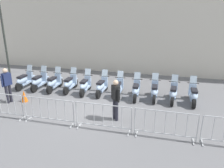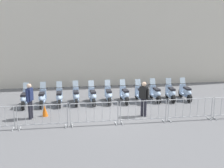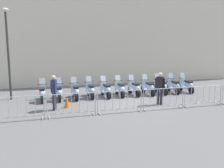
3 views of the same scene
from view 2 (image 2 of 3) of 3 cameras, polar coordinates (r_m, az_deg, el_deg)
The scene contains 20 objects.
ground_plane at distance 15.10m, azimuth 0.33°, elevation -5.54°, with size 120.00×120.00×0.00m, color slate.
building_facade at distance 21.75m, azimuth -2.73°, elevation 14.07°, with size 28.00×2.40×10.56m, color beige.
motorcycle_0 at distance 16.58m, azimuth -16.59°, elevation -2.79°, with size 0.58×1.73×1.24m.
motorcycle_1 at distance 16.51m, azimuth -13.39°, elevation -2.66°, with size 0.59×1.72×1.24m.
motorcycle_2 at distance 16.45m, azimuth -10.18°, elevation -2.57°, with size 0.63×1.72×1.24m.
motorcycle_3 at distance 16.54m, azimuth -6.97°, elevation -2.38°, with size 0.63×1.72×1.24m.
motorcycle_4 at distance 16.50m, azimuth -3.74°, elevation -2.36°, with size 0.68×1.71×1.24m.
motorcycle_5 at distance 16.65m, azimuth -0.60°, elevation -2.20°, with size 0.59×1.72×1.24m.
motorcycle_6 at distance 16.76m, azimuth 2.57°, elevation -2.11°, with size 0.68×1.71×1.24m.
motorcycle_7 at distance 16.91m, azimuth 5.68°, elevation -2.03°, with size 0.69×1.71×1.24m.
motorcycle_8 at distance 17.24m, azimuth 8.59°, elevation -1.82°, with size 0.68×1.71×1.24m.
motorcycle_9 at distance 17.49m, azimuth 11.50°, elevation -1.73°, with size 0.56×1.73×1.24m.
motorcycle_10 at distance 17.82m, azimuth 14.32°, elevation -1.61°, with size 0.65×1.72×1.24m.
barrier_segment_1 at distance 13.17m, azimuth -13.35°, elevation -6.22°, with size 2.16×0.73×1.07m.
barrier_segment_2 at distance 13.15m, azimuth -3.41°, elevation -5.91°, with size 2.16×0.73×1.07m.
barrier_segment_3 at distance 13.53m, azimuth 6.25°, elevation -5.44°, with size 2.16×0.73×1.07m.
barrier_segment_4 at distance 14.25m, azimuth 15.14°, elevation -4.87°, with size 2.16×0.73×1.07m.
officer_near_row_end at distance 14.41m, azimuth -15.69°, elevation -2.83°, with size 0.28×0.54×1.73m.
officer_mid_plaza at distance 14.33m, azimuth 6.33°, elevation -2.52°, with size 0.45×0.40×1.73m.
traffic_cone at distance 14.81m, azimuth -12.95°, elevation -5.11°, with size 0.32×0.32×0.55m, color orange.
Camera 2 is at (-0.07, -14.36, 4.67)m, focal length 46.75 mm.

